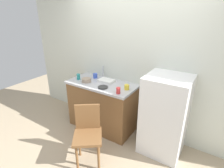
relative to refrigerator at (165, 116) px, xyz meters
The scene contains 14 objects.
ground_plane 1.17m from the refrigerator, 138.59° to the right, with size 8.00×8.00×0.00m, color tan.
back_wall 1.00m from the refrigerator, 154.54° to the left, with size 4.80×0.10×2.44m, color silver.
cabinet_base 1.20m from the refrigerator, behind, with size 1.23×0.60×0.89m, color brown.
countertop 1.21m from the refrigerator, behind, with size 1.27×0.64×0.04m, color #B7B7BC.
faucet 1.41m from the refrigerator, 169.31° to the left, with size 0.02×0.02×0.23m, color #B7B7BC.
refrigerator is the anchor object (origin of this frame).
chair 1.19m from the refrigerator, 136.31° to the right, with size 0.56×0.56×0.89m.
dish_tray 1.17m from the refrigerator, behind, with size 0.28×0.20×0.05m, color white.
terracotta_bowl 1.49m from the refrigerator, behind, with size 0.17×0.17×0.07m, color gray.
hotplate 1.09m from the refrigerator, behind, with size 0.17×0.17×0.02m, color #2D2D2D.
cup_yellow 0.74m from the refrigerator, behind, with size 0.08×0.08×0.08m, color yellow.
cup_teal 1.69m from the refrigerator, behind, with size 0.07×0.07×0.11m, color teal.
cup_blue 1.48m from the refrigerator, behind, with size 0.08×0.08×0.09m, color blue.
cup_red 0.81m from the refrigerator, 162.23° to the right, with size 0.07×0.07×0.10m, color red.
Camera 1 is at (1.31, -1.74, 2.12)m, focal length 28.28 mm.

